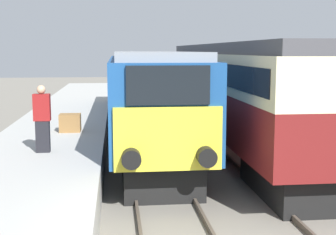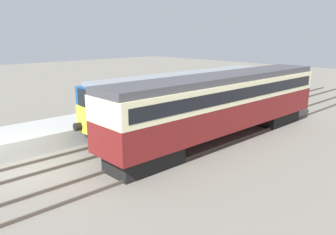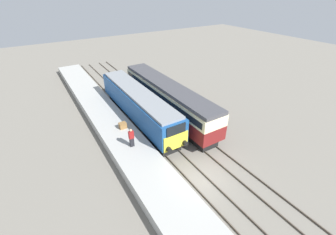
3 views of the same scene
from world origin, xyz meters
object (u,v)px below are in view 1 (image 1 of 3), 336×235
luggage_crate (70,123)px  locomotive (146,93)px  person_on_platform (42,119)px  passenger_carriage (237,86)px

luggage_crate → locomotive: bearing=36.7°
luggage_crate → person_on_platform: bearing=-97.5°
locomotive → luggage_crate: 3.48m
locomotive → luggage_crate: size_ratio=22.21×
locomotive → person_on_platform: locomotive is taller
locomotive → passenger_carriage: size_ratio=0.95×
locomotive → luggage_crate: locomotive is taller
luggage_crate → passenger_carriage: bearing=13.0°
locomotive → person_on_platform: 6.10m
person_on_platform → locomotive: bearing=59.0°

